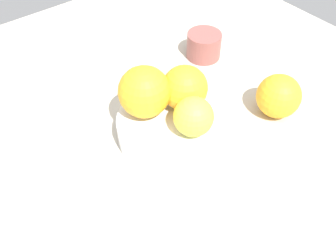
% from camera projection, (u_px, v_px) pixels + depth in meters
% --- Properties ---
extents(ground_plane, '(1.10, 1.10, 0.02)m').
position_uv_depth(ground_plane, '(168.00, 141.00, 0.68)').
color(ground_plane, '#BCB29E').
extents(fruit_bowl, '(0.18, 0.18, 0.05)m').
position_uv_depth(fruit_bowl, '(168.00, 128.00, 0.66)').
color(fruit_bowl, silver).
rests_on(fruit_bowl, ground_plane).
extents(orange_in_bowl_0, '(0.07, 0.07, 0.07)m').
position_uv_depth(orange_in_bowl_0, '(194.00, 117.00, 0.59)').
color(orange_in_bowl_0, yellow).
rests_on(orange_in_bowl_0, fruit_bowl).
extents(orange_in_bowl_1, '(0.09, 0.09, 0.09)m').
position_uv_depth(orange_in_bowl_1, '(144.00, 92.00, 0.62)').
color(orange_in_bowl_1, '#F9A823').
rests_on(orange_in_bowl_1, fruit_bowl).
extents(orange_in_bowl_2, '(0.08, 0.08, 0.08)m').
position_uv_depth(orange_in_bowl_2, '(185.00, 88.00, 0.63)').
color(orange_in_bowl_2, '#F9A823').
rests_on(orange_in_bowl_2, fruit_bowl).
extents(orange_loose_0, '(0.08, 0.08, 0.08)m').
position_uv_depth(orange_loose_0, '(279.00, 96.00, 0.69)').
color(orange_loose_0, '#F9A823').
rests_on(orange_loose_0, ground_plane).
extents(ceramic_cup, '(0.07, 0.07, 0.06)m').
position_uv_depth(ceramic_cup, '(204.00, 45.00, 0.82)').
color(ceramic_cup, '#8C4C47').
rests_on(ceramic_cup, ground_plane).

